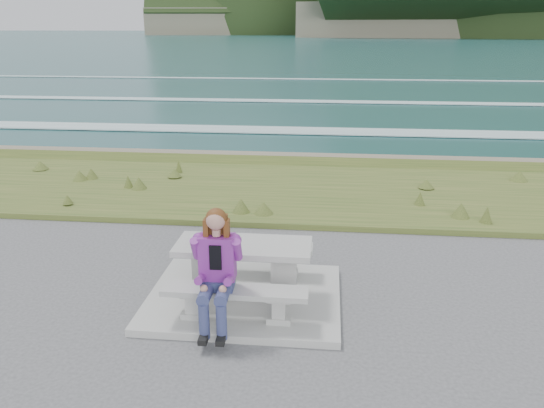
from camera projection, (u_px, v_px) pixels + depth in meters
name	position (u px, v px, depth m)	size (l,w,h in m)	color
concrete_slab	(244.00, 297.00, 7.27)	(2.60, 2.10, 0.10)	#ACACA6
picnic_table	(244.00, 255.00, 7.07)	(1.80, 0.75, 0.75)	#ACACA6
bench_landward	(235.00, 296.00, 6.49)	(1.80, 0.35, 0.45)	#ACACA6
bench_seaward	(251.00, 250.00, 7.81)	(1.80, 0.35, 0.45)	#ACACA6
grass_verge	(279.00, 193.00, 12.00)	(160.00, 4.50, 0.22)	#304D1D
shore_drop	(289.00, 162.00, 14.74)	(160.00, 0.80, 2.20)	#706A54
ocean	(311.00, 121.00, 31.50)	(1600.00, 1600.00, 0.09)	#1B4B4D
seated_woman	(216.00, 286.00, 6.31)	(0.44, 0.75, 1.47)	navy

